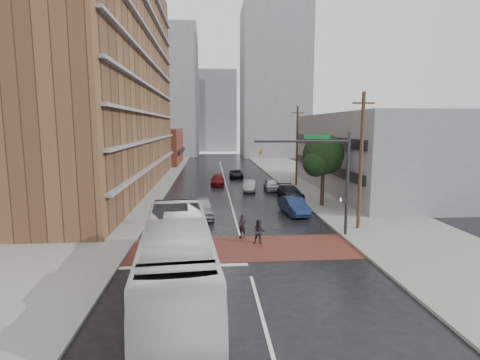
{
  "coord_description": "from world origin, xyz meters",
  "views": [
    {
      "loc": [
        -2.0,
        -22.02,
        7.61
      ],
      "look_at": [
        0.25,
        6.24,
        3.5
      ],
      "focal_mm": 28.0,
      "sensor_mm": 36.0,
      "label": 1
    }
  ],
  "objects": [
    {
      "name": "ground",
      "position": [
        0.0,
        0.0,
        0.0
      ],
      "size": [
        160.0,
        160.0,
        0.0
      ],
      "primitive_type": "plane",
      "color": "black",
      "rests_on": "ground"
    },
    {
      "name": "crosswalk",
      "position": [
        0.0,
        0.5,
        0.01
      ],
      "size": [
        14.0,
        5.0,
        0.02
      ],
      "primitive_type": "cube",
      "color": "maroon",
      "rests_on": "ground"
    },
    {
      "name": "sidewalk_west",
      "position": [
        -11.5,
        25.0,
        0.07
      ],
      "size": [
        9.0,
        90.0,
        0.15
      ],
      "primitive_type": "cube",
      "color": "gray",
      "rests_on": "ground"
    },
    {
      "name": "sidewalk_east",
      "position": [
        11.5,
        25.0,
        0.07
      ],
      "size": [
        9.0,
        90.0,
        0.15
      ],
      "primitive_type": "cube",
      "color": "gray",
      "rests_on": "ground"
    },
    {
      "name": "apartment_block",
      "position": [
        -14.0,
        24.0,
        14.0
      ],
      "size": [
        10.0,
        44.0,
        28.0
      ],
      "primitive_type": "cube",
      "color": "brown",
      "rests_on": "ground"
    },
    {
      "name": "storefront_west",
      "position": [
        -12.0,
        54.0,
        3.5
      ],
      "size": [
        8.0,
        16.0,
        7.0
      ],
      "primitive_type": "cube",
      "color": "brown",
      "rests_on": "ground"
    },
    {
      "name": "building_east",
      "position": [
        16.5,
        20.0,
        4.5
      ],
      "size": [
        11.0,
        26.0,
        9.0
      ],
      "primitive_type": "cube",
      "color": "gray",
      "rests_on": "ground"
    },
    {
      "name": "distant_tower_west",
      "position": [
        -14.0,
        78.0,
        16.0
      ],
      "size": [
        18.0,
        16.0,
        32.0
      ],
      "primitive_type": "cube",
      "color": "gray",
      "rests_on": "ground"
    },
    {
      "name": "distant_tower_east",
      "position": [
        14.0,
        72.0,
        18.0
      ],
      "size": [
        16.0,
        14.0,
        36.0
      ],
      "primitive_type": "cube",
      "color": "gray",
      "rests_on": "ground"
    },
    {
      "name": "distant_tower_center",
      "position": [
        0.0,
        95.0,
        12.0
      ],
      "size": [
        12.0,
        10.0,
        24.0
      ],
      "primitive_type": "cube",
      "color": "gray",
      "rests_on": "ground"
    },
    {
      "name": "street_tree",
      "position": [
        8.52,
        12.03,
        4.73
      ],
      "size": [
        4.2,
        4.1,
        6.9
      ],
      "color": "#332319",
      "rests_on": "ground"
    },
    {
      "name": "signal_mast",
      "position": [
        5.85,
        2.5,
        4.73
      ],
      "size": [
        6.5,
        0.3,
        7.2
      ],
      "color": "#2D2D33",
      "rests_on": "ground"
    },
    {
      "name": "utility_pole_near",
      "position": [
        8.8,
        4.0,
        5.14
      ],
      "size": [
        1.6,
        0.26,
        10.0
      ],
      "color": "#473321",
      "rests_on": "ground"
    },
    {
      "name": "utility_pole_far",
      "position": [
        8.8,
        24.0,
        5.14
      ],
      "size": [
        1.6,
        0.26,
        10.0
      ],
      "color": "#473321",
      "rests_on": "ground"
    },
    {
      "name": "transit_bus",
      "position": [
        -3.54,
        -5.77,
        1.75
      ],
      "size": [
        4.02,
        12.77,
        3.5
      ],
      "primitive_type": "imported",
      "rotation": [
        0.0,
        0.0,
        0.09
      ],
      "color": "silver",
      "rests_on": "ground"
    },
    {
      "name": "pedestrian_a",
      "position": [
        0.17,
        3.0,
        0.79
      ],
      "size": [
        0.68,
        0.57,
        1.57
      ],
      "primitive_type": "imported",
      "rotation": [
        0.0,
        0.0,
        -0.41
      ],
      "color": "black",
      "rests_on": "ground"
    },
    {
      "name": "pedestrian_b",
      "position": [
        1.09,
        1.29,
        0.8
      ],
      "size": [
        0.89,
        0.75,
        1.61
      ],
      "primitive_type": "imported",
      "rotation": [
        0.0,
        0.0,
        -0.2
      ],
      "color": "black",
      "rests_on": "ground"
    },
    {
      "name": "car_travel_a",
      "position": [
        -2.75,
        8.77,
        0.83
      ],
      "size": [
        2.12,
        4.94,
        1.66
      ],
      "primitive_type": "imported",
      "rotation": [
        0.0,
        0.0,
        0.03
      ],
      "color": "#A4A6AB",
      "rests_on": "ground"
    },
    {
      "name": "car_travel_b",
      "position": [
        2.56,
        21.02,
        0.66
      ],
      "size": [
        1.96,
        4.14,
        1.31
      ],
      "primitive_type": "imported",
      "rotation": [
        0.0,
        0.0,
        -0.15
      ],
      "color": "#9A9CA1",
      "rests_on": "ground"
    },
    {
      "name": "car_travel_c",
      "position": [
        -1.09,
        26.03,
        0.62
      ],
      "size": [
        1.89,
        4.32,
        1.24
      ],
      "primitive_type": "imported",
      "rotation": [
        0.0,
        0.0,
        -0.04
      ],
      "color": "#650B0F",
      "rests_on": "ground"
    },
    {
      "name": "suv_travel",
      "position": [
        1.8,
        32.69,
        0.58
      ],
      "size": [
        2.0,
        4.22,
        1.17
      ],
      "primitive_type": "imported",
      "rotation": [
        0.0,
        0.0,
        -0.01
      ],
      "color": "black",
      "rests_on": "ground"
    },
    {
      "name": "car_parked_near",
      "position": [
        5.2,
        9.23,
        0.75
      ],
      "size": [
        2.08,
        4.68,
        1.49
      ],
      "primitive_type": "imported",
      "rotation": [
        0.0,
        0.0,
        0.11
      ],
      "color": "#15234A",
      "rests_on": "ground"
    },
    {
      "name": "car_parked_mid",
      "position": [
        6.3,
        16.0,
        0.7
      ],
      "size": [
        2.4,
        4.96,
        1.39
      ],
      "primitive_type": "imported",
      "rotation": [
        0.0,
        0.0,
        0.1
      ],
      "color": "black",
      "rests_on": "ground"
    },
    {
      "name": "car_parked_far",
      "position": [
        5.2,
        21.46,
        0.69
      ],
      "size": [
        1.74,
        4.07,
        1.37
      ],
      "primitive_type": "imported",
      "rotation": [
        0.0,
        0.0,
        -0.03
      ],
      "color": "#B3B5BB",
      "rests_on": "ground"
    }
  ]
}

